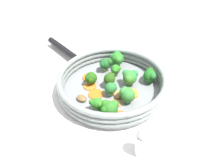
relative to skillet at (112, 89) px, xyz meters
name	(u,v)px	position (x,y,z in m)	size (l,w,h in m)	color
ground_plane	(112,91)	(0.00, 0.00, -0.01)	(4.00, 4.00, 0.00)	silver
skillet	(112,89)	(0.00, 0.00, 0.00)	(0.33, 0.33, 0.01)	gray
skillet_rim_wall	(112,81)	(0.00, 0.00, 0.03)	(0.35, 0.35, 0.05)	gray
skillet_handle	(65,51)	(-0.09, -0.27, 0.02)	(0.03, 0.03, 0.24)	black
skillet_rivet_left	(93,62)	(-0.09, -0.13, 0.01)	(0.01, 0.01, 0.01)	gray
skillet_rivet_right	(75,70)	(-0.01, -0.16, 0.01)	(0.01, 0.01, 0.01)	gray
carrot_slice_0	(90,77)	(-0.01, -0.09, 0.01)	(0.05, 0.05, 0.00)	#D66212
carrot_slice_1	(96,94)	(0.05, -0.03, 0.01)	(0.05, 0.05, 0.00)	orange
carrot_slice_2	(115,104)	(0.06, 0.05, 0.01)	(0.03, 0.03, 0.00)	orange
carrot_slice_3	(121,115)	(0.10, 0.08, 0.01)	(0.03, 0.03, 0.00)	orange
carrot_slice_4	(131,93)	(0.00, 0.07, 0.01)	(0.05, 0.05, 0.01)	orange
carrot_slice_5	(119,95)	(0.02, 0.04, 0.01)	(0.03, 0.03, 0.01)	#F98C3F
carrot_slice_6	(90,86)	(0.03, -0.06, 0.01)	(0.04, 0.04, 0.00)	orange
broccoli_floret_0	(127,94)	(0.03, 0.07, 0.04)	(0.05, 0.05, 0.05)	#6C9859
broccoli_floret_1	(111,88)	(0.03, 0.02, 0.04)	(0.04, 0.04, 0.05)	#74A35B
broccoli_floret_2	(130,77)	(-0.04, 0.04, 0.04)	(0.05, 0.05, 0.05)	#749959
broccoli_floret_3	(91,78)	(0.02, -0.07, 0.03)	(0.04, 0.04, 0.04)	olive
broccoli_floret_4	(97,104)	(0.11, 0.01, 0.03)	(0.03, 0.04, 0.04)	#82AA5F
broccoli_floret_5	(117,58)	(-0.12, -0.04, 0.04)	(0.05, 0.05, 0.06)	#7C975B
broccoli_floret_6	(109,108)	(0.11, 0.05, 0.03)	(0.05, 0.05, 0.05)	#6DA25B
broccoli_floret_7	(106,64)	(-0.07, -0.06, 0.04)	(0.04, 0.04, 0.05)	#7B964C
broccoli_floret_8	(110,78)	(-0.01, -0.01, 0.04)	(0.04, 0.04, 0.05)	#789957
broccoli_floret_9	(150,75)	(-0.09, 0.09, 0.04)	(0.05, 0.05, 0.05)	#659648
broccoli_floret_10	(116,70)	(-0.06, -0.02, 0.03)	(0.04, 0.03, 0.04)	#67894E
mushroom_piece_0	(82,98)	(0.10, -0.05, 0.01)	(0.03, 0.03, 0.01)	brown
mushroom_piece_1	(119,95)	(0.03, 0.04, 0.01)	(0.03, 0.02, 0.01)	olive
salt_shaker	(143,142)	(0.17, 0.18, 0.04)	(0.04, 0.04, 0.09)	white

